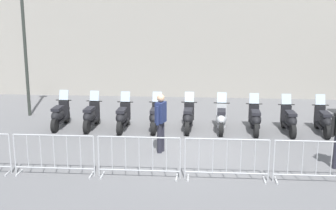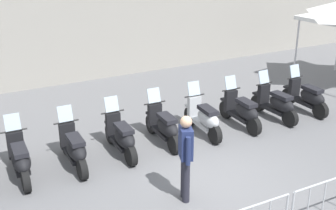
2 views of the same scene
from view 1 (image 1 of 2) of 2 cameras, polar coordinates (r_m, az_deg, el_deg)
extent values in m
plane|color=slate|center=(13.60, 2.24, -5.70)|extent=(120.00, 120.00, 0.00)
cylinder|color=black|center=(16.94, -12.61, -1.39)|extent=(0.22, 0.50, 0.48)
cylinder|color=black|center=(15.81, -13.98, -2.49)|extent=(0.22, 0.50, 0.48)
cube|color=black|center=(16.36, -13.28, -1.78)|extent=(0.42, 0.90, 0.10)
ellipsoid|color=black|center=(16.05, -13.64, -1.21)|extent=(0.49, 0.89, 0.40)
cube|color=black|center=(16.03, -13.64, -0.42)|extent=(0.38, 0.64, 0.10)
cube|color=black|center=(16.70, -12.86, -0.51)|extent=(0.36, 0.19, 0.60)
cylinder|color=black|center=(16.63, -12.91, 0.59)|extent=(0.56, 0.13, 0.04)
cube|color=silver|center=(16.64, -12.89, 1.24)|extent=(0.34, 0.19, 0.35)
cube|color=black|center=(16.88, -12.65, -0.50)|extent=(0.25, 0.35, 0.06)
cylinder|color=black|center=(16.60, -8.95, -1.53)|extent=(0.22, 0.50, 0.48)
cylinder|color=black|center=(15.44, -10.13, -2.67)|extent=(0.22, 0.50, 0.48)
cube|color=black|center=(16.01, -9.53, -1.94)|extent=(0.43, 0.90, 0.10)
ellipsoid|color=black|center=(15.69, -9.83, -1.35)|extent=(0.50, 0.89, 0.40)
cube|color=black|center=(15.67, -9.83, -0.55)|extent=(0.38, 0.64, 0.10)
cube|color=black|center=(16.35, -9.16, -0.64)|extent=(0.36, 0.20, 0.60)
cylinder|color=black|center=(16.27, -9.20, 0.49)|extent=(0.56, 0.14, 0.04)
cube|color=silver|center=(16.28, -9.18, 1.15)|extent=(0.34, 0.19, 0.35)
cube|color=black|center=(16.53, -8.98, -0.62)|extent=(0.25, 0.35, 0.06)
cylinder|color=black|center=(16.32, -5.20, -1.67)|extent=(0.22, 0.50, 0.48)
cylinder|color=black|center=(15.15, -6.06, -2.85)|extent=(0.22, 0.50, 0.48)
cube|color=black|center=(15.72, -5.62, -2.09)|extent=(0.42, 0.90, 0.10)
ellipsoid|color=black|center=(15.40, -5.84, -1.50)|extent=(0.49, 0.89, 0.40)
cube|color=black|center=(15.38, -5.83, -0.68)|extent=(0.38, 0.64, 0.10)
cube|color=black|center=(16.07, -5.35, -0.76)|extent=(0.36, 0.19, 0.60)
cylinder|color=black|center=(16.00, -5.37, 0.38)|extent=(0.56, 0.13, 0.04)
cube|color=silver|center=(16.00, -5.35, 1.05)|extent=(0.34, 0.19, 0.35)
cube|color=black|center=(16.26, -5.22, -0.75)|extent=(0.25, 0.35, 0.06)
cylinder|color=black|center=(16.24, -1.29, -1.69)|extent=(0.21, 0.50, 0.48)
cylinder|color=black|center=(15.05, -1.82, -2.89)|extent=(0.21, 0.50, 0.48)
cube|color=black|center=(15.63, -1.54, -2.13)|extent=(0.42, 0.90, 0.10)
ellipsoid|color=black|center=(15.30, -1.67, -1.53)|extent=(0.49, 0.89, 0.40)
cube|color=black|center=(15.28, -1.66, -0.70)|extent=(0.37, 0.64, 0.10)
cube|color=black|center=(15.98, -1.37, -0.79)|extent=(0.36, 0.19, 0.60)
cylinder|color=black|center=(15.91, -1.38, 0.37)|extent=(0.56, 0.13, 0.04)
cube|color=silver|center=(15.92, -1.36, 1.04)|extent=(0.34, 0.19, 0.35)
cube|color=black|center=(16.17, -1.29, -0.77)|extent=(0.25, 0.35, 0.06)
cylinder|color=black|center=(16.23, 2.69, -1.72)|extent=(0.22, 0.50, 0.48)
cylinder|color=black|center=(15.03, 2.42, -2.91)|extent=(0.22, 0.50, 0.48)
cube|color=black|center=(15.62, 2.56, -2.15)|extent=(0.43, 0.90, 0.10)
ellipsoid|color=black|center=(15.29, 2.51, -1.55)|extent=(0.50, 0.89, 0.40)
cube|color=black|center=(15.26, 2.52, -0.72)|extent=(0.38, 0.64, 0.10)
cube|color=black|center=(15.97, 2.66, -0.81)|extent=(0.36, 0.20, 0.60)
cylinder|color=black|center=(15.89, 2.68, 0.35)|extent=(0.56, 0.13, 0.04)
cube|color=silver|center=(15.90, 2.69, 1.02)|extent=(0.34, 0.19, 0.35)
cube|color=black|center=(16.16, 2.70, -0.79)|extent=(0.25, 0.35, 0.06)
cylinder|color=black|center=(16.21, 6.67, -1.80)|extent=(0.23, 0.50, 0.48)
cylinder|color=black|center=(15.02, 6.65, -3.00)|extent=(0.23, 0.50, 0.48)
cube|color=#B7BABC|center=(15.60, 6.66, -2.24)|extent=(0.44, 0.91, 0.10)
ellipsoid|color=#B7BABC|center=(15.27, 6.68, -1.64)|extent=(0.51, 0.89, 0.40)
cube|color=black|center=(15.25, 6.70, -0.81)|extent=(0.39, 0.64, 0.10)
cube|color=#B7BABC|center=(15.96, 6.70, -0.90)|extent=(0.36, 0.20, 0.60)
cylinder|color=black|center=(15.88, 6.73, 0.26)|extent=(0.56, 0.14, 0.04)
cube|color=silver|center=(15.89, 6.75, 0.93)|extent=(0.34, 0.20, 0.35)
cube|color=#B7BABC|center=(16.15, 6.70, -0.88)|extent=(0.26, 0.35, 0.06)
cylinder|color=black|center=(16.25, 10.56, -1.91)|extent=(0.22, 0.50, 0.48)
cylinder|color=black|center=(15.06, 10.98, -3.11)|extent=(0.22, 0.50, 0.48)
cube|color=black|center=(15.64, 10.76, -2.35)|extent=(0.42, 0.90, 0.10)
ellipsoid|color=black|center=(15.31, 10.90, -1.75)|extent=(0.49, 0.89, 0.40)
cube|color=black|center=(15.29, 10.92, -0.93)|extent=(0.37, 0.64, 0.10)
cube|color=black|center=(15.99, 10.66, -1.00)|extent=(0.36, 0.19, 0.60)
cylinder|color=black|center=(15.92, 10.71, 0.15)|extent=(0.56, 0.13, 0.04)
cube|color=silver|center=(15.93, 10.72, 0.82)|extent=(0.34, 0.19, 0.35)
cube|color=black|center=(16.18, 10.60, -0.98)|extent=(0.25, 0.35, 0.06)
cylinder|color=black|center=(16.37, 14.31, -1.98)|extent=(0.19, 0.49, 0.48)
cylinder|color=black|center=(15.21, 15.33, -3.18)|extent=(0.19, 0.49, 0.48)
cube|color=black|center=(15.78, 14.81, -2.42)|extent=(0.36, 0.89, 0.10)
ellipsoid|color=black|center=(15.46, 15.09, -1.83)|extent=(0.44, 0.87, 0.40)
cube|color=black|center=(15.43, 15.12, -1.02)|extent=(0.34, 0.62, 0.10)
cube|color=black|center=(16.12, 14.52, -1.08)|extent=(0.35, 0.17, 0.60)
cylinder|color=black|center=(16.05, 14.58, 0.06)|extent=(0.56, 0.09, 0.04)
cube|color=silver|center=(16.06, 14.58, 0.72)|extent=(0.33, 0.17, 0.35)
cube|color=black|center=(16.31, 14.37, -1.06)|extent=(0.23, 0.34, 0.06)
cylinder|color=black|center=(16.63, 18.19, -2.01)|extent=(0.20, 0.49, 0.48)
cylinder|color=black|center=(15.47, 19.29, -3.19)|extent=(0.20, 0.49, 0.48)
cube|color=black|center=(16.04, 18.73, -2.44)|extent=(0.40, 0.90, 0.10)
ellipsoid|color=black|center=(15.72, 19.05, -1.86)|extent=(0.47, 0.88, 0.40)
cube|color=black|center=(15.69, 19.08, -1.06)|extent=(0.36, 0.63, 0.10)
cube|color=black|center=(16.38, 18.42, -1.12)|extent=(0.36, 0.19, 0.60)
cylinder|color=black|center=(16.30, 18.50, 0.00)|extent=(0.56, 0.11, 0.04)
cube|color=silver|center=(16.31, 18.50, 0.66)|extent=(0.34, 0.18, 0.35)
cube|color=black|center=(16.56, 18.25, -1.10)|extent=(0.24, 0.34, 0.06)
cube|color=#B2B5B7|center=(12.56, -19.31, -7.98)|extent=(0.10, 0.44, 0.04)
cylinder|color=#B2B5B7|center=(12.36, -19.13, -5.82)|extent=(0.04, 0.04, 1.05)
cube|color=#B2B5B7|center=(12.45, -18.10, -8.07)|extent=(0.10, 0.44, 0.04)
cube|color=#B2B5B7|center=(11.87, -9.55, -8.63)|extent=(0.10, 0.44, 0.04)
cylinder|color=#B2B5B7|center=(12.31, -18.62, -5.85)|extent=(0.04, 0.04, 1.05)
cylinder|color=#B2B5B7|center=(11.67, -9.25, -6.34)|extent=(0.04, 0.04, 1.05)
cylinder|color=#B2B5B7|center=(11.79, -14.20, -3.70)|extent=(2.03, 0.34, 0.04)
cylinder|color=#B2B5B7|center=(12.07, -13.97, -7.66)|extent=(2.03, 0.34, 0.04)
cylinder|color=#B2B5B7|center=(12.16, -17.15, -5.53)|extent=(0.02, 0.02, 0.87)
cylinder|color=#B2B5B7|center=(12.04, -15.63, -5.62)|extent=(0.02, 0.02, 0.87)
cylinder|color=#B2B5B7|center=(11.92, -14.08, -5.70)|extent=(0.02, 0.02, 0.87)
cylinder|color=#B2B5B7|center=(11.82, -12.50, -5.78)|extent=(0.02, 0.02, 0.87)
cylinder|color=#B2B5B7|center=(11.73, -10.90, -5.85)|extent=(0.02, 0.02, 0.87)
cube|color=#B2B5B7|center=(11.81, -8.19, -8.70)|extent=(0.10, 0.44, 0.04)
cube|color=#B2B5B7|center=(11.55, 1.10, -9.05)|extent=(0.10, 0.44, 0.04)
cylinder|color=#B2B5B7|center=(11.65, -8.67, -6.37)|extent=(0.04, 0.04, 1.05)
cylinder|color=#B2B5B7|center=(11.37, 1.52, -6.70)|extent=(0.04, 0.04, 1.05)
cylinder|color=#B2B5B7|center=(11.30, -3.68, -4.05)|extent=(2.03, 0.34, 0.04)
cylinder|color=#B2B5B7|center=(11.58, -3.61, -8.17)|extent=(2.03, 0.34, 0.04)
cylinder|color=#B2B5B7|center=(11.55, -7.02, -6.02)|extent=(0.02, 0.02, 0.87)
cylinder|color=#B2B5B7|center=(11.49, -5.34, -6.08)|extent=(0.02, 0.02, 0.87)
cylinder|color=#B2B5B7|center=(11.43, -3.64, -6.13)|extent=(0.02, 0.02, 0.87)
cylinder|color=#B2B5B7|center=(11.39, -1.93, -6.19)|extent=(0.02, 0.02, 0.87)
cylinder|color=#B2B5B7|center=(11.36, -0.21, -6.23)|extent=(0.02, 0.02, 0.87)
cube|color=#B2B5B7|center=(11.54, 2.52, -9.09)|extent=(0.10, 0.44, 0.04)
cube|color=#B2B5B7|center=(11.64, 11.96, -9.17)|extent=(0.10, 0.44, 0.04)
cylinder|color=#B2B5B7|center=(11.37, 2.13, -6.72)|extent=(0.04, 0.04, 1.05)
cylinder|color=#B2B5B7|center=(11.48, 12.49, -6.83)|extent=(0.04, 0.04, 1.05)
cylinder|color=#B2B5B7|center=(11.21, 7.41, -4.28)|extent=(2.03, 0.34, 0.04)
cylinder|color=#B2B5B7|center=(11.50, 7.28, -8.42)|extent=(2.03, 0.34, 0.04)
cylinder|color=#B2B5B7|center=(11.33, 3.87, -6.32)|extent=(0.02, 0.02, 0.87)
cylinder|color=#B2B5B7|center=(11.33, 5.61, -6.35)|extent=(0.02, 0.02, 0.87)
cylinder|color=#B2B5B7|center=(11.35, 7.35, -6.37)|extent=(0.02, 0.02, 0.87)
cylinder|color=#B2B5B7|center=(11.37, 9.08, -6.39)|extent=(0.02, 0.02, 0.87)
cylinder|color=#B2B5B7|center=(11.40, 10.80, -6.40)|extent=(0.02, 0.02, 0.87)
cube|color=#B2B5B7|center=(11.69, 13.36, -9.16)|extent=(0.10, 0.44, 0.04)
cylinder|color=#B2B5B7|center=(11.49, 13.09, -6.83)|extent=(0.04, 0.04, 1.05)
cylinder|color=#B2B5B7|center=(11.53, 18.27, -4.34)|extent=(2.03, 0.34, 0.04)
cylinder|color=#B2B5B7|center=(11.81, 17.97, -8.38)|extent=(2.03, 0.34, 0.04)
cylinder|color=#B2B5B7|center=(11.52, 14.80, -6.41)|extent=(0.02, 0.02, 0.87)
cylinder|color=#B2B5B7|center=(11.59, 16.47, -6.40)|extent=(0.02, 0.02, 0.87)
cylinder|color=#B2B5B7|center=(11.67, 18.12, -6.38)|extent=(0.02, 0.02, 0.87)
cylinder|color=#B2B5B7|center=(11.75, 19.75, -6.37)|extent=(0.02, 0.02, 0.87)
cylinder|color=#2D332D|center=(18.00, -17.44, 6.89)|extent=(0.12, 0.12, 5.25)
cylinder|color=#23232D|center=(12.84, 20.25, -5.55)|extent=(0.14, 0.14, 0.90)
cylinder|color=black|center=(12.59, 19.91, -2.56)|extent=(0.09, 0.09, 0.55)
cylinder|color=#23232D|center=(13.42, -0.75, -3.93)|extent=(0.14, 0.14, 0.90)
cylinder|color=#23232D|center=(13.26, -1.07, -4.14)|extent=(0.14, 0.14, 0.90)
cube|color=navy|center=(13.14, -0.92, -0.91)|extent=(0.36, 0.42, 0.60)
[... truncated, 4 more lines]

